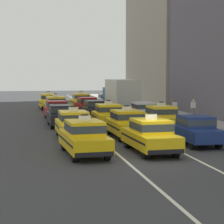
{
  "coord_description": "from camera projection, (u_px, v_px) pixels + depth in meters",
  "views": [
    {
      "loc": [
        -6.01,
        -19.62,
        3.89
      ],
      "look_at": [
        -0.22,
        9.61,
        1.3
      ],
      "focal_mm": 71.89,
      "sensor_mm": 36.0,
      "label": 1
    }
  ],
  "objects": [
    {
      "name": "taxi_center_second",
      "position": [
        126.0,
        123.0,
        27.02
      ],
      "size": [
        1.89,
        4.59,
        1.96
      ],
      "color": "black",
      "rests_on": "ground"
    },
    {
      "name": "taxi_center_sixth",
      "position": [
        81.0,
        101.0,
        48.95
      ],
      "size": [
        1.93,
        4.6,
        1.96
      ],
      "color": "black",
      "rests_on": "ground"
    },
    {
      "name": "pedestrian_mid_block",
      "position": [
        175.0,
        109.0,
        36.69
      ],
      "size": [
        0.36,
        0.24,
        1.6
      ],
      "color": "#23232D",
      "rests_on": "sidewalk_curb"
    },
    {
      "name": "sedan_right_third",
      "position": [
        143.0,
        111.0,
        35.72
      ],
      "size": [
        1.81,
        4.32,
        1.58
      ],
      "color": "black",
      "rests_on": "ground"
    },
    {
      "name": "sedan_left_third",
      "position": [
        60.0,
        115.0,
        32.63
      ],
      "size": [
        1.83,
        4.33,
        1.58
      ],
      "color": "black",
      "rests_on": "ground"
    },
    {
      "name": "sidewalk_curb",
      "position": [
        188.0,
        120.0,
        36.71
      ],
      "size": [
        4.0,
        90.0,
        0.15
      ],
      "primitive_type": "cube",
      "color": "#9E9993",
      "rests_on": "ground"
    },
    {
      "name": "pedestrian_near_crosswalk",
      "position": [
        193.0,
        108.0,
        37.51
      ],
      "size": [
        0.36,
        0.24,
        1.56
      ],
      "color": "slate",
      "rests_on": "sidewalk_curb"
    },
    {
      "name": "sedan_right_fifth",
      "position": [
        107.0,
        100.0,
        50.85
      ],
      "size": [
        1.87,
        4.34,
        1.58
      ],
      "color": "black",
      "rests_on": "ground"
    },
    {
      "name": "taxi_left_fifth",
      "position": [
        56.0,
        105.0,
        42.84
      ],
      "size": [
        2.05,
        4.65,
        1.96
      ],
      "color": "black",
      "rests_on": "ground"
    },
    {
      "name": "sedan_center_fourth",
      "position": [
        95.0,
        109.0,
        37.96
      ],
      "size": [
        1.89,
        4.35,
        1.58
      ],
      "color": "black",
      "rests_on": "ground"
    },
    {
      "name": "sedan_center_fifth",
      "position": [
        87.0,
        105.0,
        43.11
      ],
      "size": [
        2.05,
        4.41,
        1.58
      ],
      "color": "black",
      "rests_on": "ground"
    },
    {
      "name": "taxi_left_second",
      "position": [
        73.0,
        124.0,
        26.49
      ],
      "size": [
        1.88,
        4.58,
        1.96
      ],
      "color": "black",
      "rests_on": "ground"
    },
    {
      "name": "sedan_right_nearest",
      "position": [
        195.0,
        129.0,
        24.35
      ],
      "size": [
        1.86,
        4.34,
        1.58
      ],
      "color": "black",
      "rests_on": "ground"
    },
    {
      "name": "sedan_left_fourth",
      "position": [
        56.0,
        109.0,
        37.63
      ],
      "size": [
        1.96,
        4.38,
        1.58
      ],
      "color": "black",
      "rests_on": "ground"
    },
    {
      "name": "box_truck_right_fourth",
      "position": [
        120.0,
        95.0,
        43.5
      ],
      "size": [
        2.41,
        7.0,
        3.27
      ],
      "color": "black",
      "rests_on": "ground"
    },
    {
      "name": "lane_stripe_left_center",
      "position": [
        74.0,
        117.0,
        39.9
      ],
      "size": [
        0.14,
        80.0,
        0.01
      ],
      "primitive_type": "cube",
      "color": "silver",
      "rests_on": "ground"
    },
    {
      "name": "ground_plane",
      "position": [
        157.0,
        158.0,
        20.67
      ],
      "size": [
        160.0,
        160.0,
        0.0
      ],
      "primitive_type": "plane",
      "color": "#353538"
    },
    {
      "name": "taxi_right_second",
      "position": [
        161.0,
        117.0,
        30.48
      ],
      "size": [
        1.89,
        4.59,
        1.96
      ],
      "color": "black",
      "rests_on": "ground"
    },
    {
      "name": "taxi_center_third",
      "position": [
        108.0,
        115.0,
        32.26
      ],
      "size": [
        1.82,
        4.56,
        1.96
      ],
      "color": "black",
      "rests_on": "ground"
    },
    {
      "name": "taxi_center_nearest",
      "position": [
        150.0,
        135.0,
        21.87
      ],
      "size": [
        1.98,
        4.62,
        1.96
      ],
      "color": "black",
      "rests_on": "ground"
    },
    {
      "name": "taxi_left_nearest",
      "position": [
        84.0,
        137.0,
        21.21
      ],
      "size": [
        2.08,
        4.66,
        1.96
      ],
      "color": "black",
      "rests_on": "ground"
    },
    {
      "name": "lane_stripe_center_right",
      "position": [
        109.0,
        116.0,
        40.52
      ],
      "size": [
        0.14,
        80.0,
        0.01
      ],
      "primitive_type": "cube",
      "color": "silver",
      "rests_on": "ground"
    },
    {
      "name": "taxi_left_sixth",
      "position": [
        48.0,
        101.0,
        48.15
      ],
      "size": [
        1.89,
        4.59,
        1.96
      ],
      "color": "black",
      "rests_on": "ground"
    }
  ]
}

